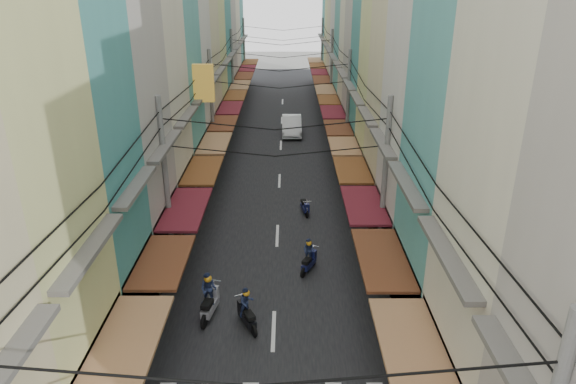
{
  "coord_description": "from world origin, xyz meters",
  "views": [
    {
      "loc": [
        0.55,
        -18.37,
        12.74
      ],
      "look_at": [
        0.57,
        5.79,
        2.63
      ],
      "focal_mm": 32.0,
      "sensor_mm": 36.0,
      "label": 1
    }
  ],
  "objects_px": {
    "traffic_sign": "(393,245)",
    "white_car": "(292,134)",
    "bicycle": "(428,348)",
    "market_umbrella": "(475,322)"
  },
  "relations": [
    {
      "from": "bicycle",
      "to": "market_umbrella",
      "type": "xyz_separation_m",
      "value": [
        0.87,
        -1.6,
        2.39
      ]
    },
    {
      "from": "traffic_sign",
      "to": "white_car",
      "type": "bearing_deg",
      "value": 99.67
    },
    {
      "from": "white_car",
      "to": "traffic_sign",
      "type": "relative_size",
      "value": 1.87
    },
    {
      "from": "bicycle",
      "to": "market_umbrella",
      "type": "relative_size",
      "value": 0.53
    },
    {
      "from": "white_car",
      "to": "bicycle",
      "type": "distance_m",
      "value": 28.77
    },
    {
      "from": "white_car",
      "to": "market_umbrella",
      "type": "height_order",
      "value": "market_umbrella"
    },
    {
      "from": "white_car",
      "to": "market_umbrella",
      "type": "relative_size",
      "value": 2.06
    },
    {
      "from": "white_car",
      "to": "market_umbrella",
      "type": "distance_m",
      "value": 30.59
    },
    {
      "from": "white_car",
      "to": "traffic_sign",
      "type": "xyz_separation_m",
      "value": [
        4.15,
        -24.35,
        2.19
      ]
    },
    {
      "from": "white_car",
      "to": "bicycle",
      "type": "xyz_separation_m",
      "value": [
        4.86,
        -28.35,
        0.0
      ]
    }
  ]
}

